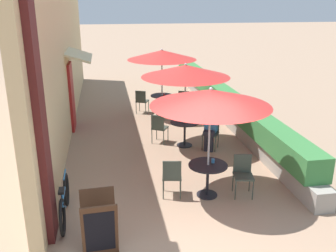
{
  "coord_description": "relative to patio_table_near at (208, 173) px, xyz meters",
  "views": [
    {
      "loc": [
        -1.32,
        -5.32,
        3.97
      ],
      "look_at": [
        0.15,
        3.28,
        1.0
      ],
      "focal_mm": 40.0,
      "sensor_mm": 36.0,
      "label": 1
    }
  ],
  "objects": [
    {
      "name": "ground_plane",
      "position": [
        -0.69,
        -1.52,
        -0.53
      ],
      "size": [
        120.0,
        120.0,
        0.0
      ],
      "primitive_type": "plane",
      "color": "#9E7F66"
    },
    {
      "name": "patio_umbrella_far",
      "position": [
        -0.04,
        6.0,
        1.62
      ],
      "size": [
        2.4,
        2.4,
        2.36
      ],
      "color": "#B7B7BC",
      "rests_on": "ground_plane"
    },
    {
      "name": "planter_hedge",
      "position": [
        2.06,
        5.62,
        0.01
      ],
      "size": [
        0.6,
        13.47,
        1.01
      ],
      "color": "gray",
      "rests_on": "ground_plane"
    },
    {
      "name": "bicycle_leaning",
      "position": [
        -2.89,
        -0.4,
        -0.18
      ],
      "size": [
        0.11,
        1.71,
        0.76
      ],
      "rotation": [
        0.0,
        0.0,
        0.02
      ],
      "color": "black",
      "rests_on": "ground_plane"
    },
    {
      "name": "patio_table_mid",
      "position": [
        0.12,
        2.88,
        0.0
      ],
      "size": [
        0.82,
        0.82,
        0.71
      ],
      "color": "black",
      "rests_on": "ground_plane"
    },
    {
      "name": "cafe_chair_near_left",
      "position": [
        0.75,
        -0.06,
        -0.01
      ],
      "size": [
        0.46,
        0.46,
        0.87
      ],
      "rotation": [
        0.0,
        0.0,
        9.25
      ],
      "color": "#384238",
      "rests_on": "ground_plane"
    },
    {
      "name": "menu_board",
      "position": [
        -2.23,
        -1.56,
        -0.02
      ],
      "size": [
        0.61,
        0.67,
        1.04
      ],
      "rotation": [
        0.0,
        0.0,
        0.06
      ],
      "color": "#422819",
      "rests_on": "ground_plane"
    },
    {
      "name": "cafe_chair_mid_right",
      "position": [
        0.81,
        2.57,
        -0.01
      ],
      "size": [
        0.55,
        0.55,
        0.87
      ],
      "rotation": [
        0.0,
        0.0,
        8.9
      ],
      "color": "#384238",
      "rests_on": "ground_plane"
    },
    {
      "name": "patio_table_near",
      "position": [
        0.0,
        0.0,
        0.0
      ],
      "size": [
        0.82,
        0.82,
        0.71
      ],
      "color": "black",
      "rests_on": "ground_plane"
    },
    {
      "name": "cafe_chair_near_right",
      "position": [
        -0.75,
        0.06,
        -0.01
      ],
      "size": [
        0.46,
        0.46,
        0.87
      ],
      "rotation": [
        0.0,
        0.0,
        12.39
      ],
      "color": "#384238",
      "rests_on": "ground_plane"
    },
    {
      "name": "cafe_chair_mid_left",
      "position": [
        -0.56,
        3.18,
        -0.01
      ],
      "size": [
        0.55,
        0.55,
        0.87
      ],
      "rotation": [
        0.0,
        0.0,
        5.76
      ],
      "color": "#384238",
      "rests_on": "ground_plane"
    },
    {
      "name": "cafe_facade_wall",
      "position": [
        -3.23,
        5.58,
        1.56
      ],
      "size": [
        0.98,
        14.47,
        4.2
      ],
      "color": "#D6B784",
      "rests_on": "ground_plane"
    },
    {
      "name": "patio_umbrella_mid",
      "position": [
        0.12,
        2.88,
        1.62
      ],
      "size": [
        2.4,
        2.4,
        2.36
      ],
      "color": "#B7B7BC",
      "rests_on": "ground_plane"
    },
    {
      "name": "coffee_cup_near",
      "position": [
        0.13,
        0.07,
        0.23
      ],
      "size": [
        0.07,
        0.07,
        0.09
      ],
      "color": "teal",
      "rests_on": "patio_table_near"
    },
    {
      "name": "cafe_chair_far_right",
      "position": [
        -0.75,
        6.24,
        -0.01
      ],
      "size": [
        0.53,
        0.53,
        0.87
      ],
      "rotation": [
        0.0,
        0.0,
        12.14
      ],
      "color": "#384238",
      "rests_on": "ground_plane"
    },
    {
      "name": "patio_table_far",
      "position": [
        -0.04,
        6.0,
        0.0
      ],
      "size": [
        0.82,
        0.82,
        0.71
      ],
      "color": "black",
      "rests_on": "ground_plane"
    },
    {
      "name": "patio_umbrella_near",
      "position": [
        -0.0,
        0.0,
        1.62
      ],
      "size": [
        2.4,
        2.4,
        2.36
      ],
      "color": "#B7B7BC",
      "rests_on": "ground_plane"
    },
    {
      "name": "seated_patron_mid_right",
      "position": [
        0.76,
        2.47,
        0.16
      ],
      "size": [
        0.48,
        0.51,
        1.25
      ],
      "rotation": [
        0.0,
        0.0,
        8.9
      ],
      "color": "#23232D",
      "rests_on": "ground_plane"
    },
    {
      "name": "cafe_chair_far_left",
      "position": [
        0.67,
        5.75,
        -0.01
      ],
      "size": [
        0.53,
        0.53,
        0.87
      ],
      "rotation": [
        0.0,
        0.0,
        9.0
      ],
      "color": "#384238",
      "rests_on": "ground_plane"
    },
    {
      "name": "coffee_cup_far",
      "position": [
        0.01,
        5.84,
        0.23
      ],
      "size": [
        0.07,
        0.07,
        0.09
      ],
      "color": "#B73D3D",
      "rests_on": "patio_table_far"
    }
  ]
}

